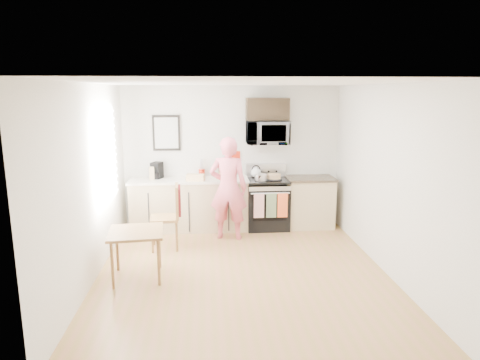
{
  "coord_description": "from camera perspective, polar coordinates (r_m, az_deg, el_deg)",
  "views": [
    {
      "loc": [
        -0.48,
        -5.61,
        2.49
      ],
      "look_at": [
        0.05,
        1.0,
        1.12
      ],
      "focal_mm": 32.0,
      "sensor_mm": 36.0,
      "label": 1
    }
  ],
  "objects": [
    {
      "name": "countertop_right",
      "position": [
        8.0,
        9.35,
        0.24
      ],
      "size": [
        0.88,
        0.64,
        0.04
      ],
      "primitive_type": "cube",
      "color": "black",
      "rests_on": "cabinet_right"
    },
    {
      "name": "front_wall",
      "position": [
        3.55,
        3.52,
        -7.89
      ],
      "size": [
        4.0,
        0.04,
        2.6
      ],
      "primitive_type": "cube",
      "color": "white",
      "rests_on": "floor"
    },
    {
      "name": "window",
      "position": [
        6.64,
        -17.43,
        3.04
      ],
      "size": [
        0.06,
        1.4,
        1.5
      ],
      "color": "white",
      "rests_on": "left_wall"
    },
    {
      "name": "pot",
      "position": [
        7.67,
        2.83,
        0.36
      ],
      "size": [
        0.22,
        0.37,
        0.11
      ],
      "rotation": [
        0.0,
        0.0,
        -0.27
      ],
      "color": "silver",
      "rests_on": "range"
    },
    {
      "name": "floor",
      "position": [
        6.15,
        0.32,
        -12.15
      ],
      "size": [
        4.6,
        4.6,
        0.0
      ],
      "primitive_type": "plane",
      "color": "olive",
      "rests_on": "ground"
    },
    {
      "name": "coffee_maker",
      "position": [
        7.9,
        -11.02,
        1.21
      ],
      "size": [
        0.23,
        0.27,
        0.3
      ],
      "rotation": [
        0.0,
        0.0,
        -0.41
      ],
      "color": "black",
      "rests_on": "countertop_left"
    },
    {
      "name": "cabinet_left",
      "position": [
        7.88,
        -6.74,
        -3.37
      ],
      "size": [
        2.1,
        0.6,
        0.9
      ],
      "primitive_type": "cube",
      "color": "tan",
      "rests_on": "floor"
    },
    {
      "name": "knife_block",
      "position": [
        7.87,
        -2.3,
        1.24
      ],
      "size": [
        0.16,
        0.18,
        0.24
      ],
      "primitive_type": "cube",
      "rotation": [
        0.0,
        0.0,
        0.35
      ],
      "color": "brown",
      "rests_on": "countertop_left"
    },
    {
      "name": "utensil_crock",
      "position": [
        7.96,
        -5.13,
        1.43
      ],
      "size": [
        0.11,
        0.11,
        0.34
      ],
      "color": "#A5200E",
      "rests_on": "countertop_left"
    },
    {
      "name": "upper_cabinet",
      "position": [
        7.82,
        3.66,
        9.42
      ],
      "size": [
        0.76,
        0.35,
        0.4
      ],
      "primitive_type": "cube",
      "color": "black",
      "rests_on": "back_wall"
    },
    {
      "name": "left_wall",
      "position": [
        5.93,
        -19.3,
        -0.52
      ],
      "size": [
        0.04,
        4.6,
        2.6
      ],
      "primitive_type": "cube",
      "color": "white",
      "rests_on": "floor"
    },
    {
      "name": "chair",
      "position": [
        6.91,
        -8.87,
        -3.68
      ],
      "size": [
        0.51,
        0.47,
        1.04
      ],
      "rotation": [
        0.0,
        0.0,
        0.06
      ],
      "color": "brown",
      "rests_on": "floor"
    },
    {
      "name": "bread_bag",
      "position": [
        7.61,
        -5.96,
        0.34
      ],
      "size": [
        0.34,
        0.2,
        0.12
      ],
      "primitive_type": "cube",
      "rotation": [
        0.0,
        0.0,
        -0.19
      ],
      "color": "tan",
      "rests_on": "countertop_left"
    },
    {
      "name": "microwave",
      "position": [
        7.8,
        3.67,
        6.32
      ],
      "size": [
        0.76,
        0.51,
        0.42
      ],
      "primitive_type": "imported",
      "color": "silver",
      "rests_on": "back_wall"
    },
    {
      "name": "ceiling",
      "position": [
        5.63,
        0.35,
        12.84
      ],
      "size": [
        4.0,
        4.6,
        0.04
      ],
      "primitive_type": "cube",
      "color": "white",
      "rests_on": "back_wall"
    },
    {
      "name": "range",
      "position": [
        7.93,
        3.65,
        -3.31
      ],
      "size": [
        0.76,
        0.7,
        1.16
      ],
      "color": "black",
      "rests_on": "floor"
    },
    {
      "name": "cabinet_right",
      "position": [
        8.1,
        9.24,
        -3.02
      ],
      "size": [
        0.84,
        0.6,
        0.9
      ],
      "primitive_type": "cube",
      "color": "tan",
      "rests_on": "floor"
    },
    {
      "name": "dining_table",
      "position": [
        5.94,
        -13.68,
        -7.33
      ],
      "size": [
        0.71,
        0.71,
        0.66
      ],
      "rotation": [
        0.0,
        0.0,
        0.09
      ],
      "color": "brown",
      "rests_on": "floor"
    },
    {
      "name": "wall_art",
      "position": [
        7.95,
        -9.79,
        6.2
      ],
      "size": [
        0.5,
        0.04,
        0.65
      ],
      "color": "black",
      "rests_on": "back_wall"
    },
    {
      "name": "fruit_bowl",
      "position": [
        7.82,
        -5.49,
        0.51
      ],
      "size": [
        0.24,
        0.24,
        0.09
      ],
      "color": "white",
      "rests_on": "countertop_left"
    },
    {
      "name": "cake",
      "position": [
        7.78,
        4.55,
        0.42
      ],
      "size": [
        0.3,
        0.3,
        0.1
      ],
      "color": "black",
      "rests_on": "range"
    },
    {
      "name": "milk_carton",
      "position": [
        7.81,
        -11.7,
        0.88
      ],
      "size": [
        0.1,
        0.1,
        0.23
      ],
      "primitive_type": "cube",
      "rotation": [
        0.0,
        0.0,
        0.18
      ],
      "color": "tan",
      "rests_on": "countertop_left"
    },
    {
      "name": "back_wall",
      "position": [
        8.01,
        -1.07,
        3.17
      ],
      "size": [
        4.0,
        0.04,
        2.6
      ],
      "primitive_type": "cube",
      "color": "white",
      "rests_on": "floor"
    },
    {
      "name": "person",
      "position": [
        7.25,
        -1.57,
        -1.12
      ],
      "size": [
        0.71,
        0.54,
        1.76
      ],
      "primitive_type": "imported",
      "rotation": [
        0.0,
        0.0,
        2.95
      ],
      "color": "#C6364B",
      "rests_on": "floor"
    },
    {
      "name": "right_wall",
      "position": [
        6.25,
        18.94,
        0.09
      ],
      "size": [
        0.04,
        4.6,
        2.6
      ],
      "primitive_type": "cube",
      "color": "white",
      "rests_on": "floor"
    },
    {
      "name": "countertop_left",
      "position": [
        7.77,
        -6.82,
        -0.02
      ],
      "size": [
        2.14,
        0.64,
        0.04
      ],
      "primitive_type": "cube",
      "color": "white",
      "rests_on": "cabinet_left"
    },
    {
      "name": "kettle",
      "position": [
        7.93,
        2.15,
        1.05
      ],
      "size": [
        0.18,
        0.18,
        0.23
      ],
      "color": "white",
      "rests_on": "range"
    },
    {
      "name": "wall_trivet",
      "position": [
        8.0,
        -0.71,
        3.16
      ],
      "size": [
        0.2,
        0.02,
        0.2
      ],
      "primitive_type": "cube",
      "color": "#A5200E",
      "rests_on": "back_wall"
    }
  ]
}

